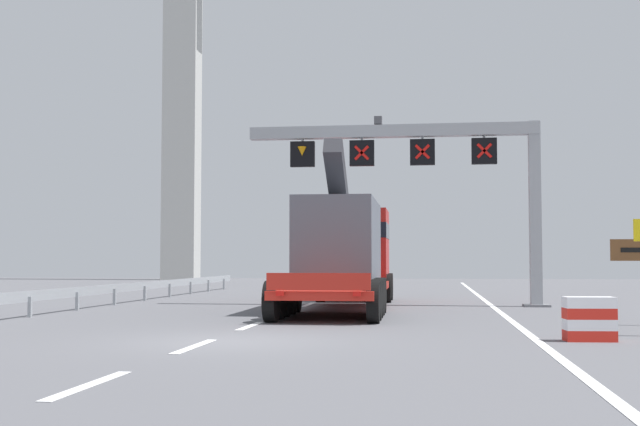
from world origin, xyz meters
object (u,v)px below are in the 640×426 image
at_px(overhead_lane_gantry, 430,159).
at_px(bridge_pylon_distant, 183,30).
at_px(heavy_haul_truck_red, 346,250).
at_px(crash_barrier_striped, 589,319).

bearing_deg(overhead_lane_gantry, bridge_pylon_distant, 119.73).
xyz_separation_m(overhead_lane_gantry, bridge_pylon_distant, (-20.40, 35.72, 15.47)).
bearing_deg(heavy_haul_truck_red, overhead_lane_gantry, 20.06).
relative_size(crash_barrier_striped, bridge_pylon_distant, 0.03).
relative_size(overhead_lane_gantry, bridge_pylon_distant, 0.26).
bearing_deg(heavy_haul_truck_red, crash_barrier_striped, -61.79).
xyz_separation_m(overhead_lane_gantry, heavy_haul_truck_red, (-2.94, -1.07, -3.29)).
relative_size(heavy_haul_truck_red, bridge_pylon_distant, 0.35).
relative_size(heavy_haul_truck_red, crash_barrier_striped, 13.57).
height_order(overhead_lane_gantry, heavy_haul_truck_red, overhead_lane_gantry).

